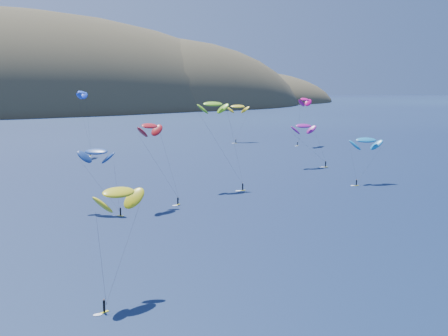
% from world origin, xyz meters
% --- Properties ---
extents(island, '(730.00, 300.00, 210.00)m').
position_xyz_m(island, '(39.40, 562.36, -10.74)').
color(island, '#3D3526').
rests_on(island, ground).
extents(kitesurfer_2, '(10.28, 10.88, 16.78)m').
position_xyz_m(kitesurfer_2, '(-43.31, 35.42, 14.35)').
color(kitesurfer_2, yellow).
rests_on(kitesurfer_2, ground).
extents(kitesurfer_3, '(9.11, 13.44, 25.31)m').
position_xyz_m(kitesurfer_3, '(9.43, 104.93, 22.80)').
color(kitesurfer_3, yellow).
rests_on(kitesurfer_3, ground).
extents(kitesurfer_4, '(8.19, 10.86, 26.62)m').
position_xyz_m(kitesurfer_4, '(-1.59, 190.91, 24.16)').
color(kitesurfer_4, yellow).
rests_on(kitesurfer_4, ground).
extents(kitesurfer_5, '(12.91, 8.48, 14.77)m').
position_xyz_m(kitesurfer_5, '(51.48, 89.48, 12.11)').
color(kitesurfer_5, yellow).
rests_on(kitesurfer_5, ground).
extents(kitesurfer_6, '(10.29, 9.22, 16.29)m').
position_xyz_m(kitesurfer_6, '(54.76, 123.99, 13.69)').
color(kitesurfer_6, yellow).
rests_on(kitesurfer_6, ground).
extents(kitesurfer_8, '(11.62, 8.75, 22.93)m').
position_xyz_m(kitesurfer_8, '(94.98, 177.27, 20.13)').
color(kitesurfer_8, yellow).
rests_on(kitesurfer_8, ground).
extents(kitesurfer_9, '(10.43, 8.60, 21.15)m').
position_xyz_m(kitesurfer_9, '(-15.59, 90.21, 18.78)').
color(kitesurfer_9, yellow).
rests_on(kitesurfer_9, ground).
extents(kitesurfer_10, '(8.93, 14.02, 15.94)m').
position_xyz_m(kitesurfer_10, '(-28.88, 90.04, 13.48)').
color(kitesurfer_10, yellow).
rests_on(kitesurfer_10, ground).
extents(kitesurfer_11, '(12.51, 13.45, 19.15)m').
position_xyz_m(kitesurfer_11, '(77.48, 206.10, 16.27)').
color(kitesurfer_11, yellow).
rests_on(kitesurfer_11, ground).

